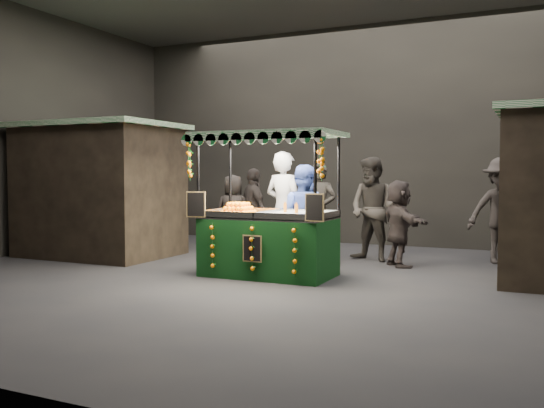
% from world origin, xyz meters
% --- Properties ---
extents(ground, '(12.00, 12.00, 0.00)m').
position_xyz_m(ground, '(0.00, 0.00, 0.00)').
color(ground, black).
rests_on(ground, ground).
extents(market_hall, '(12.10, 10.10, 5.05)m').
position_xyz_m(market_hall, '(0.00, 0.00, 3.38)').
color(market_hall, black).
rests_on(market_hall, ground).
extents(neighbour_stall_left, '(3.00, 2.20, 2.60)m').
position_xyz_m(neighbour_stall_left, '(-4.40, 1.00, 1.31)').
color(neighbour_stall_left, black).
rests_on(neighbour_stall_left, ground).
extents(juice_stall, '(2.34, 1.38, 2.27)m').
position_xyz_m(juice_stall, '(-0.37, 0.24, 0.70)').
color(juice_stall, black).
rests_on(juice_stall, ground).
extents(vendor_grey, '(0.81, 0.61, 2.01)m').
position_xyz_m(vendor_grey, '(-0.55, 1.26, 1.00)').
color(vendor_grey, slate).
rests_on(vendor_grey, ground).
extents(vendor_blue, '(0.87, 0.69, 1.77)m').
position_xyz_m(vendor_blue, '(-0.14, 1.12, 0.89)').
color(vendor_blue, navy).
rests_on(vendor_blue, ground).
extents(shopper_0, '(0.67, 0.45, 1.83)m').
position_xyz_m(shopper_0, '(-0.23, 2.15, 0.91)').
color(shopper_0, black).
rests_on(shopper_0, ground).
extents(shopper_1, '(1.12, 0.99, 1.93)m').
position_xyz_m(shopper_1, '(0.70, 2.51, 0.96)').
color(shopper_1, '#2E2925').
rests_on(shopper_1, ground).
extents(shopper_2, '(1.05, 0.97, 1.73)m').
position_xyz_m(shopper_2, '(-1.81, 2.59, 0.86)').
color(shopper_2, '#2C2624').
rests_on(shopper_2, ground).
extents(shopper_3, '(1.40, 1.09, 1.91)m').
position_xyz_m(shopper_3, '(2.89, 3.22, 0.96)').
color(shopper_3, '#2A2522').
rests_on(shopper_3, ground).
extents(shopper_4, '(0.88, 0.69, 1.60)m').
position_xyz_m(shopper_4, '(-2.30, 2.63, 0.80)').
color(shopper_4, '#292422').
rests_on(shopper_4, ground).
extents(shopper_5, '(1.20, 1.39, 1.51)m').
position_xyz_m(shopper_5, '(1.28, 2.09, 0.76)').
color(shopper_5, '#2C2423').
rests_on(shopper_5, ground).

